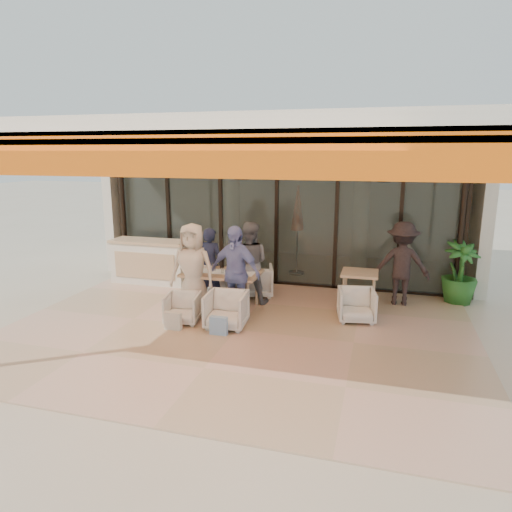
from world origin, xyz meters
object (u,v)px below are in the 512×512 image
Objects in this scene: host_counter at (151,261)px; diner_grey at (249,263)px; chair_far_left at (219,277)px; chair_far_right at (256,279)px; chair_near_right at (226,308)px; diner_navy at (210,264)px; diner_cream at (193,269)px; side_chair at (357,304)px; dining_table at (222,275)px; side_table at (360,277)px; potted_palm at (460,272)px; diner_periwinkle at (235,273)px; chair_near_left at (183,307)px; standing_woman at (402,264)px.

diner_grey is (2.64, -0.77, 0.31)m from host_counter.
chair_far_left is 0.98× the size of chair_far_right.
diner_navy is at bearing 116.54° from chair_near_right.
diner_cream reaches higher than host_counter.
side_chair is (2.19, 0.94, -0.02)m from chair_near_right.
dining_table reaches higher than side_table.
diner_grey is 2.30m from side_chair.
potted_palm is (4.97, 1.17, -0.12)m from diner_navy.
chair_far_right is 0.99× the size of side_table.
diner_grey is 4.30m from potted_palm.
dining_table is 2.11× the size of chair_near_right.
side_table is at bearing 33.20° from chair_near_right.
diner_periwinkle reaches higher than side_chair.
host_counter is 4.86m from side_table.
chair_far_left is at bearing 135.75° from diner_periwinkle.
side_table reaches higher than chair_near_left.
host_counter is 3.43m from chair_near_right.
chair_far_right is 0.43× the size of standing_woman.
potted_palm is (1.15, 0.45, -0.21)m from standing_woman.
chair_near_right is at bearing 123.02° from diner_navy.
side_chair is (2.19, -0.96, -0.04)m from chair_far_right.
chair_far_right is at bearing 174.48° from side_table.
chair_near_left is 0.34× the size of diner_cream.
potted_palm is (4.13, 0.67, 0.28)m from chair_far_right.
diner_navy is (-0.84, -0.50, 0.40)m from chair_far_right.
diner_cream reaches higher than chair_near_left.
diner_navy is 0.84m from diner_grey.
standing_woman reaches higher than chair_far_right.
chair_near_right is 0.41× the size of diner_cream.
side_chair is (2.19, 0.44, -0.54)m from diner_periwinkle.
diner_navy reaches higher than chair_near_right.
dining_table is 0.85× the size of diner_cream.
dining_table is 3.60m from standing_woman.
chair_far_left is at bearing 113.70° from dining_table.
diner_grey is 0.96× the size of diner_cream.
chair_near_right is at bearing -148.07° from potted_palm.
side_chair is at bearing 6.91° from diner_cream.
side_table is (2.19, 1.69, 0.28)m from chair_near_right.
diner_navy reaches higher than chair_near_left.
diner_navy reaches higher than side_chair.
chair_near_right is 0.55× the size of potted_palm.
chair_near_right is (0.00, -1.90, -0.01)m from chair_far_right.
potted_palm is at bearing 3.40° from host_counter.
diner_cream is at bearing 93.78° from chair_far_left.
side_table is at bearing 179.79° from chair_far_left.
standing_woman is at bearing 21.78° from diner_cream.
side_chair is (3.03, 0.44, -0.54)m from diner_cream.
chair_far_right is 2.22m from side_table.
side_chair is at bearing 157.67° from diner_grey.
side_table is (2.19, 0.29, -0.21)m from diner_grey.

